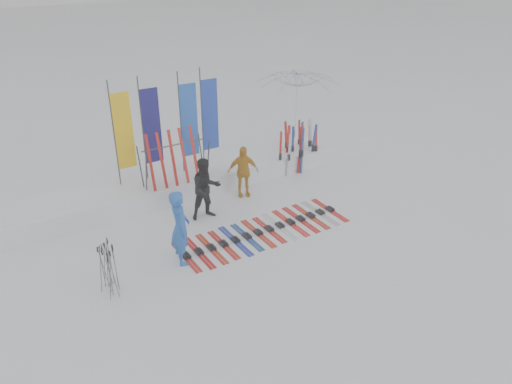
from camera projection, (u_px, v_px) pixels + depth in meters
ground at (282, 252)px, 12.93m from camera, size 120.00×120.00×0.00m
snow_bank at (203, 177)px, 16.28m from camera, size 14.00×1.60×0.60m
person_blue at (180, 227)px, 12.12m from camera, size 0.65×0.82×1.96m
person_black at (206, 189)px, 14.14m from camera, size 0.95×0.77×1.83m
person_yellow at (243, 171)px, 15.44m from camera, size 1.04×0.70×1.64m
tent_canopy at (297, 107)px, 19.31m from camera, size 4.06×4.10×2.90m
ski_row at (264, 231)px, 13.80m from camera, size 4.86×1.69×0.07m
pole_cluster at (109, 269)px, 11.26m from camera, size 0.41×0.69×1.25m
feather_flags at (169, 123)px, 15.15m from camera, size 3.42×0.18×3.20m
ski_rack at (174, 158)px, 14.98m from camera, size 2.04×0.80×1.23m
upright_skis at (299, 147)px, 17.35m from camera, size 1.67×1.13×1.70m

